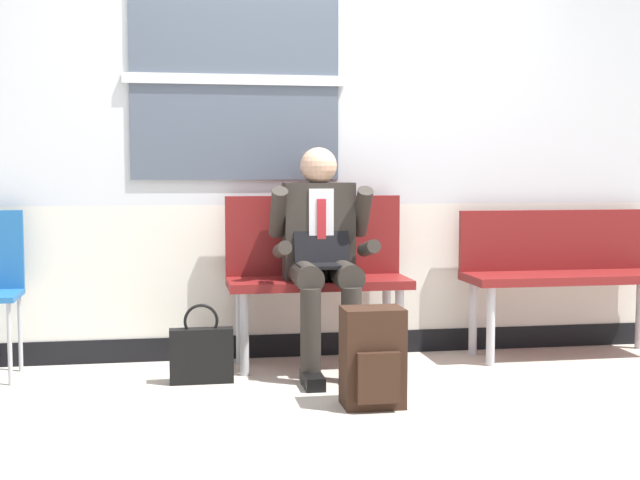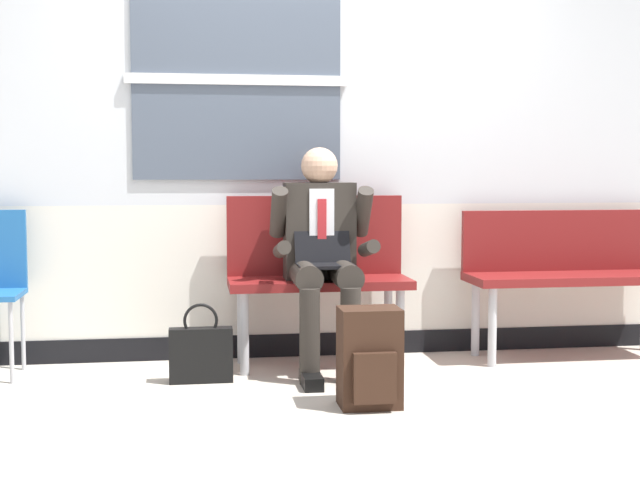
# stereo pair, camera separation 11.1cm
# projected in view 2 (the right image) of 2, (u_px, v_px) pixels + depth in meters

# --- Properties ---
(ground_plane) EXTENTS (18.00, 18.00, 0.00)m
(ground_plane) POSITION_uv_depth(u_px,v_px,m) (319.00, 380.00, 4.68)
(ground_plane) COLOR #B2A899
(station_wall) EXTENTS (6.17, 0.17, 3.00)m
(station_wall) POSITION_uv_depth(u_px,v_px,m) (302.00, 111.00, 5.21)
(station_wall) COLOR silver
(station_wall) RESTS_ON ground
(bench_with_person) EXTENTS (1.04, 0.42, 0.98)m
(bench_with_person) POSITION_uv_depth(u_px,v_px,m) (317.00, 267.00, 5.03)
(bench_with_person) COLOR maroon
(bench_with_person) RESTS_ON ground
(bench_empty) EXTENTS (1.27, 0.42, 0.88)m
(bench_empty) POSITION_uv_depth(u_px,v_px,m) (568.00, 267.00, 5.25)
(bench_empty) COLOR maroon
(bench_empty) RESTS_ON ground
(person_seated) EXTENTS (0.57, 0.70, 1.26)m
(person_seated) POSITION_uv_depth(u_px,v_px,m) (323.00, 251.00, 4.82)
(person_seated) COLOR #2D2823
(person_seated) RESTS_ON ground
(backpack) EXTENTS (0.29, 0.25, 0.48)m
(backpack) POSITION_uv_depth(u_px,v_px,m) (370.00, 359.00, 4.13)
(backpack) COLOR #331E14
(backpack) RESTS_ON ground
(handbag) EXTENTS (0.34, 0.09, 0.43)m
(handbag) POSITION_uv_depth(u_px,v_px,m) (201.00, 353.00, 4.61)
(handbag) COLOR black
(handbag) RESTS_ON ground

